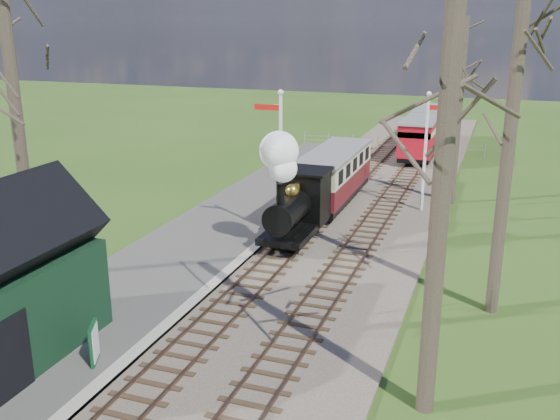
% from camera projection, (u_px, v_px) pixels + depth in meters
% --- Properties ---
extents(distant_hills, '(114.40, 48.00, 22.02)m').
position_uv_depth(distant_hills, '(435.00, 241.00, 73.65)').
color(distant_hills, '#385B23').
rests_on(distant_hills, ground).
extents(ballast_bed, '(8.00, 60.00, 0.10)m').
position_uv_depth(ballast_bed, '(360.00, 205.00, 30.80)').
color(ballast_bed, brown).
rests_on(ballast_bed, ground).
extents(track_near, '(1.60, 60.00, 0.15)m').
position_uv_depth(track_near, '(334.00, 201.00, 31.21)').
color(track_near, brown).
rests_on(track_near, ground).
extents(track_far, '(1.60, 60.00, 0.15)m').
position_uv_depth(track_far, '(386.00, 206.00, 30.37)').
color(track_far, brown).
rests_on(track_far, ground).
extents(platform, '(5.00, 44.00, 0.20)m').
position_uv_depth(platform, '(199.00, 245.00, 25.14)').
color(platform, '#474442').
rests_on(platform, ground).
extents(coping_strip, '(0.40, 44.00, 0.21)m').
position_uv_depth(coping_strip, '(251.00, 252.00, 24.40)').
color(coping_strip, '#B2AD9E').
rests_on(coping_strip, ground).
extents(semaphore_near, '(1.22, 0.24, 6.22)m').
position_uv_depth(semaphore_near, '(279.00, 155.00, 25.03)').
color(semaphore_near, silver).
rests_on(semaphore_near, ground).
extents(semaphore_far, '(1.22, 0.24, 5.72)m').
position_uv_depth(semaphore_far, '(427.00, 143.00, 28.84)').
color(semaphore_far, silver).
rests_on(semaphore_far, ground).
extents(bare_trees, '(15.51, 22.39, 12.00)m').
position_uv_depth(bare_trees, '(278.00, 146.00, 18.58)').
color(bare_trees, '#382D23').
rests_on(bare_trees, ground).
extents(fence_line, '(12.60, 0.08, 1.00)m').
position_uv_depth(fence_line, '(391.00, 143.00, 43.58)').
color(fence_line, slate).
rests_on(fence_line, ground).
extents(locomotive, '(1.89, 4.40, 4.72)m').
position_uv_depth(locomotive, '(294.00, 193.00, 24.90)').
color(locomotive, black).
rests_on(locomotive, ground).
extents(coach, '(2.20, 7.55, 2.32)m').
position_uv_depth(coach, '(333.00, 174.00, 30.52)').
color(coach, black).
rests_on(coach, ground).
extents(red_carriage_a, '(2.13, 5.27, 2.24)m').
position_uv_depth(red_carriage_a, '(419.00, 138.00, 39.99)').
color(red_carriage_a, black).
rests_on(red_carriage_a, ground).
extents(red_carriage_b, '(2.13, 5.27, 2.24)m').
position_uv_depth(red_carriage_b, '(430.00, 125.00, 44.94)').
color(red_carriage_b, black).
rests_on(red_carriage_b, ground).
extents(sign_board, '(0.38, 0.72, 1.10)m').
position_uv_depth(sign_board, '(94.00, 343.00, 16.24)').
color(sign_board, '#0D3F1E').
rests_on(sign_board, platform).
extents(bench, '(0.95, 1.54, 0.85)m').
position_uv_depth(bench, '(69.00, 324.00, 17.59)').
color(bench, '#432F18').
rests_on(bench, platform).
extents(person, '(0.32, 0.46, 1.22)m').
position_uv_depth(person, '(21.00, 359.00, 15.34)').
color(person, '#1A1D2F').
rests_on(person, platform).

